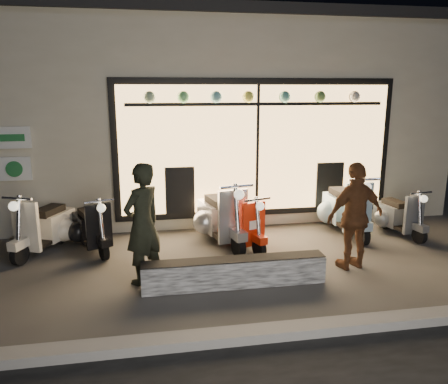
# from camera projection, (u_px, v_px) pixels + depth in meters

# --- Properties ---
(ground) EXTENTS (40.00, 40.00, 0.00)m
(ground) POSITION_uv_depth(u_px,v_px,m) (236.00, 267.00, 6.73)
(ground) COLOR #383533
(ground) RESTS_ON ground
(kerb) EXTENTS (40.00, 0.25, 0.12)m
(kerb) POSITION_uv_depth(u_px,v_px,m) (272.00, 333.00, 4.80)
(kerb) COLOR slate
(kerb) RESTS_ON ground
(shop_building) EXTENTS (10.20, 6.23, 4.20)m
(shop_building) POSITION_uv_depth(u_px,v_px,m) (197.00, 112.00, 11.02)
(shop_building) COLOR beige
(shop_building) RESTS_ON ground
(graffiti_barrier) EXTENTS (2.54, 0.28, 0.40)m
(graffiti_barrier) POSITION_uv_depth(u_px,v_px,m) (234.00, 272.00, 6.03)
(graffiti_barrier) COLOR black
(graffiti_barrier) RESTS_ON ground
(scooter_silver) EXTENTS (0.73, 1.59, 1.13)m
(scooter_silver) POSITION_uv_depth(u_px,v_px,m) (220.00, 217.00, 7.78)
(scooter_silver) COLOR black
(scooter_silver) RESTS_ON ground
(scooter_red) EXTENTS (0.68, 1.29, 0.93)m
(scooter_red) POSITION_uv_depth(u_px,v_px,m) (239.00, 224.00, 7.62)
(scooter_red) COLOR black
(scooter_red) RESTS_ON ground
(scooter_black) EXTENTS (0.75, 1.28, 0.93)m
(scooter_black) POSITION_uv_depth(u_px,v_px,m) (91.00, 227.00, 7.48)
(scooter_black) COLOR black
(scooter_black) RESTS_ON ground
(scooter_cream) EXTENTS (0.84, 1.40, 1.02)m
(scooter_cream) POSITION_uv_depth(u_px,v_px,m) (48.00, 226.00, 7.41)
(scooter_cream) COLOR black
(scooter_cream) RESTS_ON ground
(scooter_blue) EXTENTS (0.51, 1.57, 1.13)m
(scooter_blue) POSITION_uv_depth(u_px,v_px,m) (343.00, 208.00, 8.36)
(scooter_blue) COLOR black
(scooter_blue) RESTS_ON ground
(scooter_grey) EXTENTS (0.52, 1.24, 0.88)m
(scooter_grey) POSITION_uv_depth(u_px,v_px,m) (396.00, 215.00, 8.26)
(scooter_grey) COLOR black
(scooter_grey) RESTS_ON ground
(man) EXTENTS (0.73, 0.72, 1.71)m
(man) POSITION_uv_depth(u_px,v_px,m) (143.00, 224.00, 6.03)
(man) COLOR black
(man) RESTS_ON ground
(woman) EXTENTS (1.02, 0.58, 1.63)m
(woman) POSITION_uv_depth(u_px,v_px,m) (355.00, 216.00, 6.52)
(woman) COLOR brown
(woman) RESTS_ON ground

